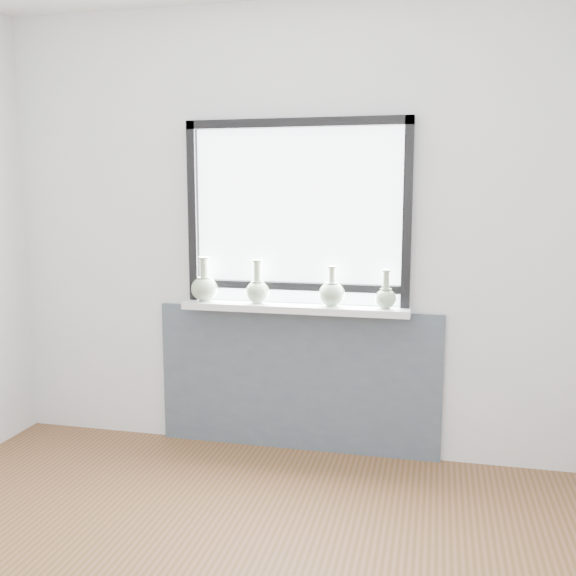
% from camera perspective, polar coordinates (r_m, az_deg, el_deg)
% --- Properties ---
extents(back_wall, '(3.60, 0.02, 2.60)m').
position_cam_1_polar(back_wall, '(3.74, 0.91, 4.83)').
color(back_wall, silver).
rests_on(back_wall, ground).
extents(apron_panel, '(1.70, 0.03, 0.86)m').
position_cam_1_polar(apron_panel, '(3.87, 0.79, -8.17)').
color(apron_panel, '#4B5761').
rests_on(apron_panel, ground).
extents(windowsill, '(1.32, 0.18, 0.04)m').
position_cam_1_polar(windowsill, '(3.69, 0.57, -1.78)').
color(windowsill, white).
rests_on(windowsill, apron_panel).
extents(window, '(1.30, 0.06, 1.05)m').
position_cam_1_polar(window, '(3.70, 0.79, 6.98)').
color(window, black).
rests_on(window, windowsill).
extents(vase_a, '(0.16, 0.16, 0.26)m').
position_cam_1_polar(vase_a, '(3.84, -7.44, 0.12)').
color(vase_a, '#A6BE99').
rests_on(vase_a, windowsill).
extents(vase_b, '(0.14, 0.14, 0.25)m').
position_cam_1_polar(vase_b, '(3.73, -2.73, -0.13)').
color(vase_b, '#A6BE99').
rests_on(vase_b, windowsill).
extents(vase_c, '(0.15, 0.15, 0.23)m').
position_cam_1_polar(vase_c, '(3.64, 3.91, -0.42)').
color(vase_c, '#A6BE99').
rests_on(vase_c, windowsill).
extents(vase_d, '(0.12, 0.12, 0.22)m').
position_cam_1_polar(vase_d, '(3.60, 8.68, -0.74)').
color(vase_d, '#A6BE99').
rests_on(vase_d, windowsill).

